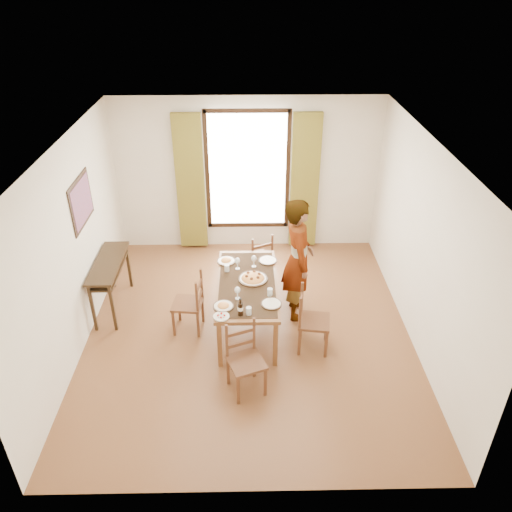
{
  "coord_description": "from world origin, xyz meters",
  "views": [
    {
      "loc": [
        -0.0,
        -5.55,
        4.56
      ],
      "look_at": [
        0.11,
        0.39,
        1.0
      ],
      "focal_mm": 35.0,
      "sensor_mm": 36.0,
      "label": 1
    }
  ],
  "objects_px": {
    "console_table": "(109,269)",
    "man": "(298,260)",
    "dining_table": "(247,287)",
    "pasta_platter": "(253,277)"
  },
  "relations": [
    {
      "from": "man",
      "to": "pasta_platter",
      "type": "xyz_separation_m",
      "value": [
        -0.64,
        -0.25,
        -0.11
      ]
    },
    {
      "from": "pasta_platter",
      "to": "console_table",
      "type": "bearing_deg",
      "value": 168.16
    },
    {
      "from": "man",
      "to": "pasta_platter",
      "type": "distance_m",
      "value": 0.69
    },
    {
      "from": "man",
      "to": "console_table",
      "type": "bearing_deg",
      "value": 83.23
    },
    {
      "from": "console_table",
      "to": "man",
      "type": "distance_m",
      "value": 2.74
    },
    {
      "from": "console_table",
      "to": "pasta_platter",
      "type": "distance_m",
      "value": 2.14
    },
    {
      "from": "dining_table",
      "to": "pasta_platter",
      "type": "relative_size",
      "value": 4.32
    },
    {
      "from": "console_table",
      "to": "dining_table",
      "type": "distance_m",
      "value": 2.07
    },
    {
      "from": "console_table",
      "to": "man",
      "type": "height_order",
      "value": "man"
    },
    {
      "from": "man",
      "to": "pasta_platter",
      "type": "relative_size",
      "value": 4.6
    }
  ]
}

